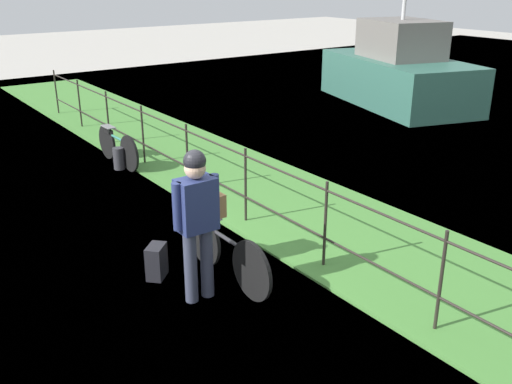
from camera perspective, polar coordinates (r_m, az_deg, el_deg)
name	(u,v)px	position (r m, az deg, el deg)	size (l,w,h in m)	color
ground_plane	(146,287)	(6.70, -10.87, -9.22)	(60.00, 60.00, 0.00)	#B2ADA3
grass_strip	(331,225)	(8.11, 7.41, -3.30)	(27.00, 2.40, 0.03)	#478438
iron_fence	(282,198)	(7.34, 2.61, -0.58)	(18.04, 0.04, 1.09)	#28231E
bicycle_main	(226,252)	(6.57, -3.01, -5.92)	(1.67, 0.16, 0.68)	black
wooden_crate	(208,205)	(6.66, -4.77, -1.26)	(0.33, 0.30, 0.27)	olive
terrier_dog	(209,188)	(6.56, -4.71, 0.39)	(0.32, 0.14, 0.18)	#4C3D2D
cyclist_person	(197,213)	(5.96, -5.89, -2.10)	(0.26, 0.54, 1.68)	#383D51
backpack_on_paving	(157,262)	(6.78, -9.83, -6.80)	(0.28, 0.18, 0.40)	black
mooring_bollard	(119,158)	(10.61, -13.44, 3.25)	(0.20, 0.20, 0.40)	#38383D
bicycle_parked	(117,146)	(10.84, -13.57, 4.43)	(1.61, 0.17, 0.65)	black
moored_boat_near	(398,73)	(16.00, 13.91, 11.39)	(5.11, 3.45, 3.78)	#336656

